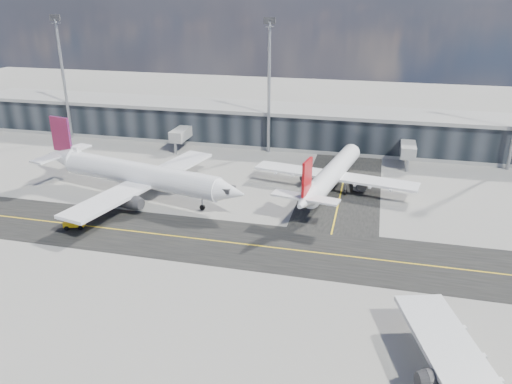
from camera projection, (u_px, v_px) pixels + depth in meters
ground at (195, 252)px, 69.66m from camera, size 300.00×300.00×0.00m
taxiway_lanes at (242, 223)px, 78.47m from camera, size 180.00×63.00×0.03m
terminal_concourse at (275, 127)px, 117.56m from camera, size 152.00×19.80×8.80m
floodlight_masts at (269, 82)px, 107.00m from camera, size 102.50×0.70×28.90m
airliner_af at (137, 174)px, 87.09m from camera, size 41.89×35.99×12.50m
airliner_redtail at (332, 174)px, 89.30m from camera, size 30.24×35.27×10.48m
baggage_tug at (76, 222)px, 76.44m from camera, size 3.40×2.41×1.93m
service_van at (359, 184)px, 92.19m from camera, size 2.94×5.27×1.39m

